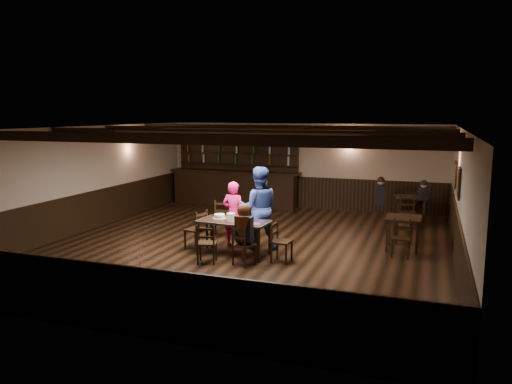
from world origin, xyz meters
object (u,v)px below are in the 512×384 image
(bar_counter, at_px, (235,183))
(chair_near_right, at_px, (242,242))
(chair_near_left, at_px, (206,241))
(cake, at_px, (220,216))
(man_blue, at_px, (259,208))
(woman_pink, at_px, (234,214))
(dining_table, at_px, (234,224))

(bar_counter, bearing_deg, chair_near_right, -67.06)
(chair_near_left, bearing_deg, chair_near_right, 10.08)
(chair_near_right, bearing_deg, cake, 136.10)
(chair_near_left, height_order, man_blue, man_blue)
(chair_near_right, height_order, bar_counter, bar_counter)
(chair_near_right, height_order, man_blue, man_blue)
(woman_pink, bearing_deg, dining_table, 116.39)
(dining_table, bearing_deg, cake, 163.03)
(woman_pink, relative_size, cake, 5.05)
(man_blue, bearing_deg, bar_counter, -84.21)
(chair_near_right, bearing_deg, chair_near_left, -169.92)
(chair_near_left, xyz_separation_m, woman_pink, (0.01, 1.44, 0.27))
(dining_table, xyz_separation_m, cake, (-0.38, 0.12, 0.13))
(woman_pink, xyz_separation_m, cake, (-0.12, -0.52, 0.04))
(bar_counter, bearing_deg, cake, -71.57)
(cake, bearing_deg, man_blue, 36.80)
(cake, bearing_deg, bar_counter, 108.43)
(chair_near_left, bearing_deg, bar_counter, 106.79)
(chair_near_right, bearing_deg, woman_pink, 118.26)
(cake, height_order, bar_counter, bar_counter)
(dining_table, height_order, woman_pink, woman_pink)
(man_blue, bearing_deg, dining_table, 41.57)
(chair_near_left, relative_size, man_blue, 0.44)
(chair_near_left, distance_m, cake, 0.98)
(man_blue, height_order, cake, man_blue)
(man_blue, xyz_separation_m, cake, (-0.72, -0.54, -0.14))
(chair_near_left, relative_size, woman_pink, 0.55)
(chair_near_left, bearing_deg, cake, 96.61)
(woman_pink, bearing_deg, chair_near_left, 93.22)
(dining_table, distance_m, cake, 0.42)
(cake, bearing_deg, dining_table, -16.97)
(dining_table, bearing_deg, chair_near_right, -56.99)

